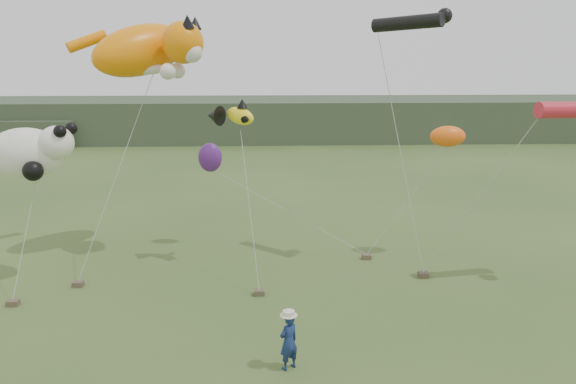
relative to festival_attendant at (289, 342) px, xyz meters
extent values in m
plane|color=#385123|center=(-0.66, 0.40, -0.79)|extent=(120.00, 120.00, 0.00)
cube|color=#2D3D28|center=(-0.66, 45.40, 1.21)|extent=(90.00, 12.00, 4.00)
imported|color=navy|center=(0.00, 0.00, 0.00)|extent=(0.68, 0.64, 1.57)
cube|color=brown|center=(-7.37, 5.87, -0.69)|extent=(0.37, 0.30, 0.19)
cube|color=brown|center=(-0.81, 4.82, -0.69)|extent=(0.37, 0.30, 0.19)
cube|color=brown|center=(5.38, 6.21, -0.69)|extent=(0.37, 0.30, 0.19)
cube|color=brown|center=(-9.03, 4.32, -0.69)|extent=(0.37, 0.30, 0.19)
cube|color=brown|center=(3.59, 8.27, -0.69)|extent=(0.37, 0.30, 0.19)
ellipsoid|color=orange|center=(-5.43, 9.80, 7.59)|extent=(4.66, 4.59, 2.80)
sphere|color=orange|center=(-3.65, 8.91, 7.86)|extent=(1.60, 1.60, 1.60)
cone|color=black|center=(-3.38, 8.46, 8.61)|extent=(0.50, 0.61, 0.60)
cone|color=black|center=(-3.21, 9.35, 8.61)|extent=(0.50, 0.58, 0.57)
sphere|color=silver|center=(-3.30, 8.64, 7.50)|extent=(0.80, 0.80, 0.80)
ellipsoid|color=silver|center=(-5.25, 9.53, 6.88)|extent=(1.57, 0.78, 0.49)
sphere|color=silver|center=(-4.19, 8.38, 6.79)|extent=(0.62, 0.62, 0.62)
sphere|color=silver|center=(-4.01, 9.62, 6.79)|extent=(0.62, 0.62, 0.62)
cylinder|color=orange|center=(-7.75, 10.51, 7.94)|extent=(1.66, 1.21, 0.97)
ellipsoid|color=yellow|center=(-1.47, 7.93, 5.14)|extent=(1.37, 1.13, 0.86)
cone|color=black|center=(-2.50, 8.18, 5.14)|extent=(0.92, 0.97, 0.77)
cone|color=black|center=(-1.39, 7.93, 5.61)|extent=(0.43, 0.43, 0.34)
cone|color=black|center=(-1.22, 7.50, 5.06)|extent=(0.45, 0.48, 0.34)
cone|color=black|center=(-1.22, 8.36, 5.06)|extent=(0.45, 0.48, 0.34)
cylinder|color=black|center=(4.79, 8.12, 8.56)|extent=(2.45, 2.24, 0.63)
sphere|color=black|center=(6.05, 7.67, 8.78)|extent=(0.56, 0.56, 0.56)
ellipsoid|color=white|center=(-9.04, 6.66, 3.99)|extent=(2.70, 1.80, 1.80)
sphere|color=white|center=(-7.84, 6.36, 4.39)|extent=(1.20, 1.20, 1.20)
sphere|color=black|center=(-7.54, 5.96, 4.84)|extent=(0.44, 0.44, 0.44)
sphere|color=black|center=(-7.44, 6.81, 4.84)|extent=(0.44, 0.44, 0.44)
sphere|color=black|center=(-8.54, 5.86, 3.49)|extent=(0.70, 0.70, 0.70)
sphere|color=black|center=(-9.84, 6.96, 3.59)|extent=(0.70, 0.70, 0.70)
ellipsoid|color=orange|center=(6.74, 8.52, 4.24)|extent=(1.43, 0.84, 0.84)
ellipsoid|color=#501D72|center=(-2.89, 10.29, 3.15)|extent=(1.02, 0.68, 1.24)
camera|label=1|loc=(-0.61, -13.43, 7.24)|focal=35.00mm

